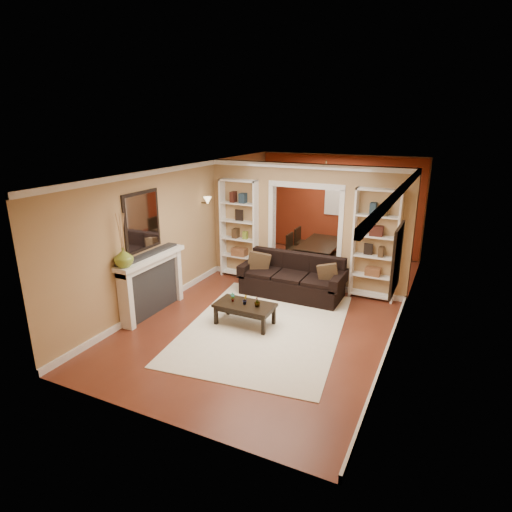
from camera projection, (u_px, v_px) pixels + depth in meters
The scene contains 30 objects.
floor at pixel (284, 303), 8.74m from camera, with size 8.00×8.00×0.00m, color brown.
ceiling at pixel (287, 169), 7.92m from camera, with size 8.00×8.00×0.00m, color white.
wall_back at pixel (339, 204), 11.77m from camera, with size 8.00×8.00×0.00m, color tan.
wall_front at pixel (155, 323), 4.89m from camera, with size 8.00×8.00×0.00m, color tan.
wall_left at pixel (189, 227), 9.25m from camera, with size 8.00×8.00×0.00m, color tan.
wall_right at pixel (406, 254), 7.40m from camera, with size 8.00×8.00×0.00m, color tan.
partition_wall at pixel (306, 226), 9.36m from camera, with size 4.50×0.15×2.70m, color tan.
red_back_panel at pixel (339, 206), 11.75m from camera, with size 4.44×0.04×2.64m, color maroon.
dining_window at pixel (339, 198), 11.64m from camera, with size 0.78×0.03×0.98m, color #8CA5CC.
area_rug at pixel (265, 327), 7.71m from camera, with size 2.65×3.72×0.01m, color white.
sofa at pixel (292, 276), 9.00m from camera, with size 2.18×0.94×0.85m, color black.
pillow_left at pixel (258, 262), 9.23m from camera, with size 0.46×0.13×0.46m, color #4E3921.
pillow_right at pixel (328, 274), 8.60m from camera, with size 0.39×0.11×0.39m, color #4E3921.
coffee_table at pixel (245, 314), 7.76m from camera, with size 1.07×0.58×0.40m, color black.
plant_left at pixel (233, 297), 7.78m from camera, with size 0.09×0.06×0.17m, color #336626.
plant_center at pixel (245, 300), 7.67m from camera, with size 0.09×0.08×0.17m, color #336626.
plant_right at pixel (257, 302), 7.57m from camera, with size 0.11×0.11×0.19m, color #336626.
bookshelf_left at pixel (239, 229), 9.91m from camera, with size 0.90×0.30×2.30m, color white.
bookshelf_right at pixel (375, 245), 8.64m from camera, with size 0.90×0.30×2.30m, color white.
fireplace at pixel (153, 285), 8.13m from camera, with size 0.32×1.70×1.16m, color white.
vase at pixel (124, 257), 7.30m from camera, with size 0.33×0.33×0.34m, color olive.
mirror at pixel (142, 221), 7.81m from camera, with size 0.03×0.95×1.10m, color silver.
wall_sconce at pixel (205, 202), 9.54m from camera, with size 0.18×0.18×0.22m, color #FFE0A5.
framed_art at pixel (396, 259), 6.50m from camera, with size 0.04×0.85×1.05m, color black.
dining_table at pixel (322, 254), 10.96m from camera, with size 0.93×1.67×0.59m, color black.
dining_chair_nw at pixel (298, 250), 10.88m from camera, with size 0.41×0.41×0.84m, color black.
dining_chair_ne at pixel (340, 255), 10.43m from camera, with size 0.42×0.42×0.85m, color black.
dining_chair_sw at pixel (305, 243), 11.40m from camera, with size 0.42×0.42×0.86m, color black.
dining_chair_se at pixel (346, 248), 10.95m from camera, with size 0.42×0.42×0.85m, color black.
chandelier at pixel (327, 186), 10.44m from camera, with size 0.50×0.50×0.30m, color #372C19.
Camera 1 is at (2.94, -7.49, 3.57)m, focal length 30.00 mm.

